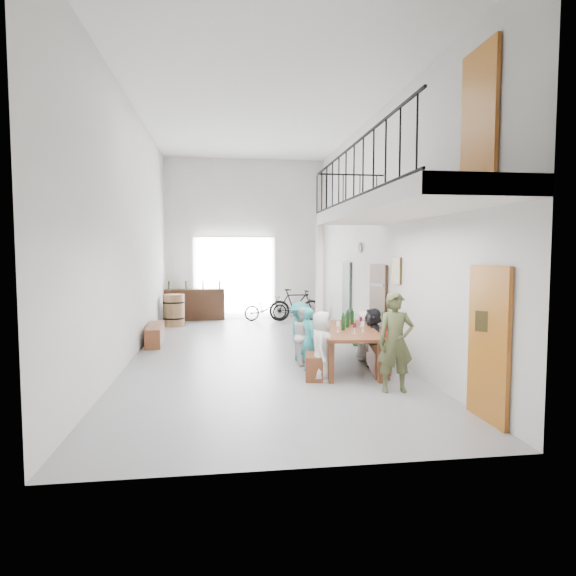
{
  "coord_description": "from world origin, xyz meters",
  "views": [
    {
      "loc": [
        -0.82,
        -10.84,
        2.26
      ],
      "look_at": [
        0.6,
        -0.5,
        1.5
      ],
      "focal_mm": 30.0,
      "sensor_mm": 36.0,
      "label": 1
    }
  ],
  "objects": [
    {
      "name": "bicycle_near",
      "position": [
        0.63,
        5.23,
        0.4
      ],
      "size": [
        1.62,
        0.94,
        0.8
      ],
      "primitive_type": "imported",
      "rotation": [
        0.0,
        0.0,
        1.86
      ],
      "color": "black",
      "rests_on": "ground"
    },
    {
      "name": "room_walls",
      "position": [
        0.0,
        0.0,
        3.55
      ],
      "size": [
        12.0,
        12.0,
        12.0
      ],
      "color": "silver",
      "rests_on": "ground"
    },
    {
      "name": "gateway_portal",
      "position": [
        -0.4,
        5.94,
        1.4
      ],
      "size": [
        2.8,
        0.08,
        2.8
      ],
      "primitive_type": "cube",
      "color": "white",
      "rests_on": "ground"
    },
    {
      "name": "serving_counter",
      "position": [
        -1.75,
        5.65,
        0.52
      ],
      "size": [
        2.0,
        0.61,
        1.05
      ],
      "primitive_type": "cube",
      "rotation": [
        0.0,
        0.0,
        0.03
      ],
      "color": "#361E10",
      "rests_on": "ground"
    },
    {
      "name": "guest_left_c",
      "position": [
        0.82,
        -1.3,
        0.59
      ],
      "size": [
        0.47,
        0.59,
        1.18
      ],
      "primitive_type": "imported",
      "rotation": [
        0.0,
        0.0,
        1.62
      ],
      "color": "silver",
      "rests_on": "ground"
    },
    {
      "name": "guest_left_b",
      "position": [
        0.8,
        -1.92,
        0.62
      ],
      "size": [
        0.39,
        0.51,
        1.24
      ],
      "primitive_type": "imported",
      "rotation": [
        0.0,
        0.0,
        1.81
      ],
      "color": "teal",
      "rests_on": "ground"
    },
    {
      "name": "counter_bottles",
      "position": [
        -1.75,
        5.67,
        1.19
      ],
      "size": [
        1.74,
        0.1,
        0.28
      ],
      "color": "black",
      "rests_on": "serving_counter"
    },
    {
      "name": "host_standing",
      "position": [
        1.96,
        -3.41,
        0.81
      ],
      "size": [
        0.63,
        0.44,
        1.63
      ],
      "primitive_type": "imported",
      "rotation": [
        0.0,
        0.0,
        -0.09
      ],
      "color": "#454B2A",
      "rests_on": "ground"
    },
    {
      "name": "tasting_table",
      "position": [
        1.6,
        -1.76,
        0.71
      ],
      "size": [
        1.33,
        2.62,
        0.79
      ],
      "rotation": [
        0.0,
        0.0,
        -0.12
      ],
      "color": "brown",
      "rests_on": "ground"
    },
    {
      "name": "guest_left_a",
      "position": [
        0.91,
        -2.58,
        0.62
      ],
      "size": [
        0.56,
        0.7,
        1.24
      ],
      "primitive_type": "imported",
      "rotation": [
        0.0,
        0.0,
        1.26
      ],
      "color": "silver",
      "rests_on": "ground"
    },
    {
      "name": "guest_right_b",
      "position": [
        2.15,
        -1.64,
        0.59
      ],
      "size": [
        0.61,
        1.14,
        1.17
      ],
      "primitive_type": "imported",
      "rotation": [
        0.0,
        0.0,
        -1.83
      ],
      "color": "black",
      "rests_on": "ground"
    },
    {
      "name": "oak_barrel",
      "position": [
        -2.32,
        4.36,
        0.49
      ],
      "size": [
        0.67,
        0.67,
        0.98
      ],
      "color": "olive",
      "rests_on": "ground"
    },
    {
      "name": "guest_right_c",
      "position": [
        2.15,
        -1.06,
        0.52
      ],
      "size": [
        0.47,
        0.59,
        1.05
      ],
      "primitive_type": "imported",
      "rotation": [
        0.0,
        0.0,
        -1.86
      ],
      "color": "silver",
      "rests_on": "ground"
    },
    {
      "name": "potted_plant",
      "position": [
        2.45,
        0.45,
        0.23
      ],
      "size": [
        0.44,
        0.38,
        0.47
      ],
      "primitive_type": "imported",
      "rotation": [
        0.0,
        0.0,
        0.04
      ],
      "color": "#205425",
      "rests_on": "ground"
    },
    {
      "name": "guest_right_a",
      "position": [
        2.2,
        -2.35,
        0.52
      ],
      "size": [
        0.26,
        0.62,
        1.04
      ],
      "primitive_type": "imported",
      "rotation": [
        0.0,
        0.0,
        -1.56
      ],
      "color": "red",
      "rests_on": "ground"
    },
    {
      "name": "bench_inner",
      "position": [
        0.91,
        -1.81,
        0.22
      ],
      "size": [
        0.62,
        1.93,
        0.44
      ],
      "primitive_type": "cube",
      "rotation": [
        0.0,
        0.0,
        -0.17
      ],
      "color": "brown",
      "rests_on": "ground"
    },
    {
      "name": "guest_left_d",
      "position": [
        0.79,
        -0.92,
        0.62
      ],
      "size": [
        0.62,
        0.88,
        1.24
      ],
      "primitive_type": "imported",
      "rotation": [
        0.0,
        0.0,
        1.36
      ],
      "color": "teal",
      "rests_on": "ground"
    },
    {
      "name": "bicycle_far",
      "position": [
        1.6,
        4.92,
        0.54
      ],
      "size": [
        1.82,
        0.62,
        1.07
      ],
      "primitive_type": "imported",
      "rotation": [
        0.0,
        0.0,
        1.64
      ],
      "color": "black",
      "rests_on": "ground"
    },
    {
      "name": "tableware",
      "position": [
        1.68,
        -1.68,
        0.93
      ],
      "size": [
        0.67,
        1.24,
        0.35
      ],
      "color": "black",
      "rests_on": "tasting_table"
    },
    {
      "name": "floor",
      "position": [
        0.0,
        0.0,
        0.0
      ],
      "size": [
        12.0,
        12.0,
        0.0
      ],
      "primitive_type": "plane",
      "color": "slate",
      "rests_on": "ground"
    },
    {
      "name": "right_wall_decor",
      "position": [
        2.7,
        -1.87,
        1.74
      ],
      "size": [
        0.07,
        8.28,
        5.07
      ],
      "color": "#965416",
      "rests_on": "ground"
    },
    {
      "name": "side_bench",
      "position": [
        -2.5,
        1.39,
        0.23
      ],
      "size": [
        0.45,
        1.68,
        0.47
      ],
      "primitive_type": "cube",
      "rotation": [
        0.0,
        0.0,
        0.05
      ],
      "color": "brown",
      "rests_on": "ground"
    },
    {
      "name": "bench_wall",
      "position": [
        2.17,
        -1.76,
        0.23
      ],
      "size": [
        0.61,
        1.99,
        0.45
      ],
      "primitive_type": "cube",
      "rotation": [
        0.0,
        0.0,
        -0.18
      ],
      "color": "brown",
      "rests_on": "ground"
    },
    {
      "name": "balcony",
      "position": [
        1.98,
        -3.13,
        2.96
      ],
      "size": [
        1.52,
        5.62,
        4.0
      ],
      "color": "white",
      "rests_on": "ground"
    }
  ]
}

